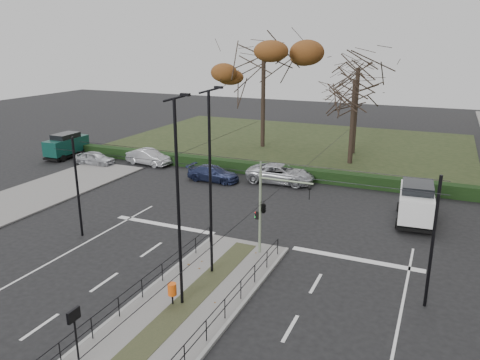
% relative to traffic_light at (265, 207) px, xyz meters
% --- Properties ---
extents(ground, '(140.00, 140.00, 0.00)m').
position_rel_traffic_light_xyz_m(ground, '(-1.32, -3.88, -2.81)').
color(ground, black).
rests_on(ground, ground).
extents(median_island, '(4.40, 15.00, 0.14)m').
position_rel_traffic_light_xyz_m(median_island, '(-1.32, -6.38, -2.74)').
color(median_island, slate).
rests_on(median_island, ground).
extents(park, '(38.00, 26.00, 0.10)m').
position_rel_traffic_light_xyz_m(park, '(-7.32, 28.12, -2.76)').
color(park, '#222E17').
rests_on(park, ground).
extents(hedge, '(38.00, 1.00, 1.00)m').
position_rel_traffic_light_xyz_m(hedge, '(-7.32, 14.72, -2.31)').
color(hedge, black).
rests_on(hedge, ground).
extents(median_railing, '(4.14, 13.24, 0.92)m').
position_rel_traffic_light_xyz_m(median_railing, '(-1.32, -6.48, -1.83)').
color(median_railing, black).
rests_on(median_railing, median_island).
extents(catenary, '(20.00, 34.00, 6.00)m').
position_rel_traffic_light_xyz_m(catenary, '(-1.32, -2.26, 0.61)').
color(catenary, black).
rests_on(catenary, ground).
extents(traffic_light, '(3.12, 1.79, 4.58)m').
position_rel_traffic_light_xyz_m(traffic_light, '(0.00, 0.00, 0.00)').
color(traffic_light, gray).
rests_on(traffic_light, median_island).
extents(litter_bin, '(0.39, 0.39, 1.00)m').
position_rel_traffic_light_xyz_m(litter_bin, '(-1.83, -6.42, -1.95)').
color(litter_bin, black).
rests_on(litter_bin, median_island).
extents(info_panel, '(0.13, 0.57, 2.20)m').
position_rel_traffic_light_xyz_m(info_panel, '(-2.83, -11.14, -0.94)').
color(info_panel, black).
rests_on(info_panel, median_island).
extents(streetlamp_median_near, '(0.76, 0.16, 9.15)m').
position_rel_traffic_light_xyz_m(streetlamp_median_near, '(-1.49, -6.16, 1.99)').
color(streetlamp_median_near, black).
rests_on(streetlamp_median_near, median_island).
extents(streetlamp_median_far, '(0.76, 0.16, 9.15)m').
position_rel_traffic_light_xyz_m(streetlamp_median_far, '(-1.62, -3.03, 1.98)').
color(streetlamp_median_far, black).
rests_on(streetlamp_median_far, median_island).
extents(parked_car_first, '(3.89, 1.75, 1.30)m').
position_rel_traffic_light_xyz_m(parked_car_first, '(-21.31, 11.60, -2.16)').
color(parked_car_first, '#B9BBC1').
rests_on(parked_car_first, ground).
extents(parked_car_second, '(4.56, 2.03, 1.45)m').
position_rel_traffic_light_xyz_m(parked_car_second, '(-16.79, 13.70, -2.08)').
color(parked_car_second, '#B9BBC1').
rests_on(parked_car_second, ground).
extents(parked_car_third, '(4.41, 1.80, 1.28)m').
position_rel_traffic_light_xyz_m(parked_car_third, '(-8.85, 11.40, -2.17)').
color(parked_car_third, '#21294E').
rests_on(parked_car_third, ground).
extents(parked_car_fourth, '(5.64, 2.83, 1.53)m').
position_rel_traffic_light_xyz_m(parked_car_fourth, '(-3.59, 13.13, -2.04)').
color(parked_car_fourth, '#B9BBC1').
rests_on(parked_car_fourth, ground).
extents(white_van, '(2.51, 5.04, 2.57)m').
position_rel_traffic_light_xyz_m(white_van, '(7.10, 8.56, -1.47)').
color(white_van, white).
rests_on(white_van, ground).
extents(green_van, '(2.02, 4.80, 2.42)m').
position_rel_traffic_light_xyz_m(green_van, '(-25.85, 12.84, -1.55)').
color(green_van, '#0D3931').
rests_on(green_van, ground).
extents(rust_tree, '(10.35, 10.35, 12.47)m').
position_rel_traffic_light_xyz_m(rust_tree, '(-9.71, 24.97, 6.77)').
color(rust_tree, black).
rests_on(rust_tree, park).
extents(bare_tree_center, '(8.10, 8.10, 11.34)m').
position_rel_traffic_light_xyz_m(bare_tree_center, '(-0.11, 25.75, 5.20)').
color(bare_tree_center, black).
rests_on(bare_tree_center, park).
extents(bare_tree_near, '(5.99, 5.99, 10.29)m').
position_rel_traffic_light_xyz_m(bare_tree_near, '(0.44, 21.49, 4.46)').
color(bare_tree_near, black).
rests_on(bare_tree_near, park).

